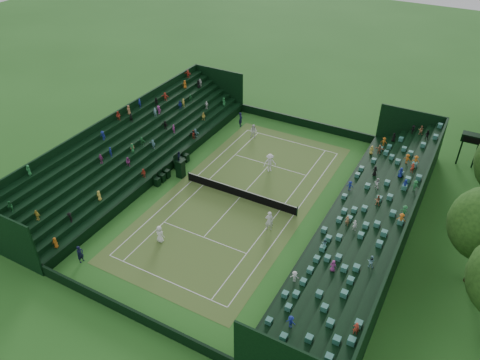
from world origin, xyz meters
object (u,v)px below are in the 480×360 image
(tennis_net, at_px, (240,193))
(player_far_west, at_px, (254,131))
(umpire_chair, at_px, (180,166))
(player_far_east, at_px, (270,163))
(player_near_east, at_px, (269,221))
(player_near_west, at_px, (160,234))

(tennis_net, xyz_separation_m, player_far_west, (-4.11, 10.74, 0.28))
(umpire_chair, relative_size, player_far_west, 1.81)
(umpire_chair, bearing_deg, player_far_west, 75.23)
(player_far_west, bearing_deg, player_far_east, -62.65)
(tennis_net, height_order, player_far_west, player_far_west)
(player_near_east, distance_m, player_far_west, 16.02)
(umpire_chair, distance_m, player_near_west, 9.63)
(player_far_west, bearing_deg, player_near_west, -99.73)
(tennis_net, distance_m, umpire_chair, 6.93)
(player_near_west, relative_size, player_far_west, 1.00)
(player_far_west, relative_size, player_far_east, 0.81)
(tennis_net, xyz_separation_m, umpire_chair, (-6.89, 0.22, 0.72))
(player_far_east, bearing_deg, player_near_east, -105.77)
(player_far_west, height_order, player_far_east, player_far_east)
(player_near_west, bearing_deg, player_far_east, -100.96)
(player_near_east, distance_m, player_far_east, 9.09)
(player_far_west, distance_m, player_far_east, 7.07)
(player_near_east, height_order, player_far_west, player_near_east)
(player_near_west, relative_size, player_near_east, 0.82)
(player_near_east, bearing_deg, player_far_east, -89.79)
(tennis_net, height_order, player_near_west, player_near_west)
(tennis_net, distance_m, player_near_west, 9.02)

